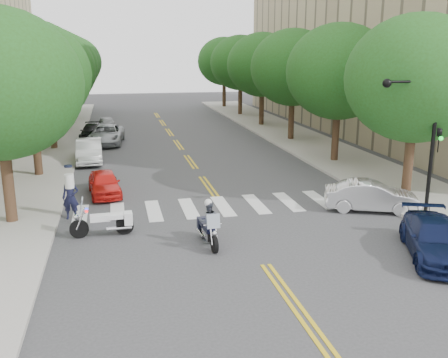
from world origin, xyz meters
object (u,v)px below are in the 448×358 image
object	(u,v)px
motorcycle_police	(208,224)
motorcycle_parked	(108,222)
convertible	(371,196)
officer_standing	(71,197)
sedan_blue	(435,239)

from	to	relation	value
motorcycle_police	motorcycle_parked	distance (m)	3.92
motorcycle_parked	convertible	bearing A→B (deg)	-88.89
motorcycle_police	motorcycle_parked	xyz separation A→B (m)	(-3.54, 1.68, -0.23)
officer_standing	sedan_blue	bearing A→B (deg)	-23.34
motorcycle_parked	convertible	world-z (taller)	motorcycle_parked
motorcycle_police	sedan_blue	size ratio (longest dim) A/B	0.48
motorcycle_police	convertible	xyz separation A→B (m)	(7.66, 2.31, -0.11)
officer_standing	sedan_blue	distance (m)	14.02
officer_standing	sedan_blue	xyz separation A→B (m)	(12.26, -6.79, -0.27)
officer_standing	motorcycle_parked	bearing A→B (deg)	-51.97
motorcycle_police	officer_standing	bearing A→B (deg)	-42.77
motorcycle_parked	sedan_blue	bearing A→B (deg)	-114.62
convertible	sedan_blue	distance (m)	5.12
motorcycle_police	motorcycle_parked	bearing A→B (deg)	-29.54
motorcycle_parked	convertible	size ratio (longest dim) A/B	0.60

